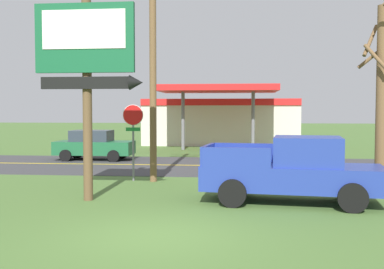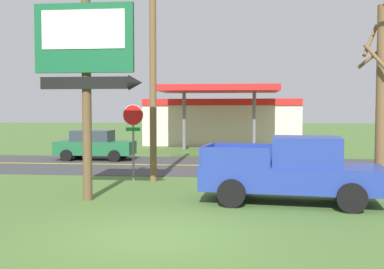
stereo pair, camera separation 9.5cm
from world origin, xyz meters
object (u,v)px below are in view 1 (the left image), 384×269
Objects in this scene: car_green_near_lane at (94,145)px; utility_pole at (153,57)px; stop_sign at (133,129)px; motel_sign at (88,60)px; gas_station at (221,120)px; pickup_blue_parked_on_lawn at (294,171)px; bare_tree at (383,93)px.

utility_pole is at bearing -57.30° from car_green_near_lane.
stop_sign is at bearing 174.83° from utility_pole.
motel_sign reaches higher than gas_station.
gas_station reaches higher than pickup_blue_parked_on_lawn.
stop_sign is 2.82m from utility_pole.
stop_sign is (0.41, 4.10, -2.20)m from motel_sign.
car_green_near_lane is at bearing -116.55° from gas_station.
stop_sign is 0.70× the size of car_green_near_lane.
motel_sign is at bearing -72.99° from car_green_near_lane.
motel_sign is 1.15× the size of pickup_blue_parked_on_lawn.
bare_tree reaches higher than gas_station.
utility_pole is (0.80, -0.07, 2.71)m from stop_sign.
pickup_blue_parked_on_lawn is at bearing -49.00° from car_green_near_lane.
stop_sign is at bearing -97.30° from gas_station.
bare_tree is at bearing -35.44° from car_green_near_lane.
motel_sign reaches higher than stop_sign.
bare_tree reaches higher than motel_sign.
utility_pole is at bearing -95.03° from gas_station.
bare_tree is (8.74, -1.78, 1.27)m from stop_sign.
stop_sign is 0.25× the size of gas_station.
bare_tree is 1.26× the size of pickup_blue_parked_on_lawn.
pickup_blue_parked_on_lawn is at bearing 2.97° from motel_sign.
bare_tree is at bearing -11.51° from stop_sign.
gas_station is at bearing 63.45° from car_green_near_lane.
car_green_near_lane is at bearing 144.56° from bare_tree.
stop_sign is 9.01m from bare_tree.
pickup_blue_parked_on_lawn is (-3.06, -2.01, -2.33)m from bare_tree.
gas_station is at bearing 84.97° from utility_pole.
pickup_blue_parked_on_lawn is at bearing -33.70° from stop_sign.
motel_sign is at bearing -165.74° from bare_tree.
bare_tree is at bearing 14.26° from motel_sign.
utility_pole is 20.40m from gas_station.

